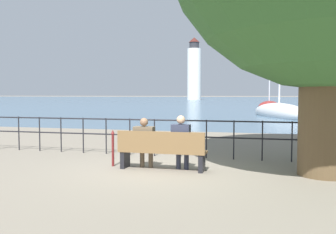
# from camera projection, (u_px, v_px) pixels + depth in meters

# --- Properties ---
(ground_plane) EXTENTS (1000.00, 1000.00, 0.00)m
(ground_plane) POSITION_uv_depth(u_px,v_px,m) (162.00, 170.00, 8.64)
(ground_plane) COLOR gray
(harbor_water) EXTENTS (600.00, 300.00, 0.01)m
(harbor_water) POSITION_uv_depth(u_px,v_px,m) (262.00, 99.00, 162.00)
(harbor_water) COLOR slate
(harbor_water) RESTS_ON ground_plane
(park_bench) EXTENTS (2.04, 0.45, 0.90)m
(park_bench) POSITION_uv_depth(u_px,v_px,m) (162.00, 151.00, 8.55)
(park_bench) COLOR brown
(park_bench) RESTS_ON ground_plane
(seated_person_left) EXTENTS (0.48, 0.35, 1.19)m
(seated_person_left) POSITION_uv_depth(u_px,v_px,m) (145.00, 141.00, 8.73)
(seated_person_left) COLOR brown
(seated_person_left) RESTS_ON ground_plane
(seated_person_right) EXTENTS (0.42, 0.35, 1.26)m
(seated_person_right) POSITION_uv_depth(u_px,v_px,m) (181.00, 140.00, 8.50)
(seated_person_right) COLOR #2D3347
(seated_person_right) RESTS_ON ground_plane
(promenade_railing) EXTENTS (13.31, 0.04, 1.05)m
(promenade_railing) POSITION_uv_depth(u_px,v_px,m) (180.00, 132.00, 10.33)
(promenade_railing) COLOR black
(promenade_railing) RESTS_ON ground_plane
(closed_umbrella) EXTENTS (0.09, 0.09, 0.89)m
(closed_umbrella) POSITION_uv_depth(u_px,v_px,m) (113.00, 146.00, 9.02)
(closed_umbrella) COLOR maroon
(closed_umbrella) RESTS_ON ground_plane
(sailboat_0) EXTENTS (3.46, 6.27, 8.92)m
(sailboat_0) POSITION_uv_depth(u_px,v_px,m) (269.00, 106.00, 45.47)
(sailboat_0) COLOR maroon
(sailboat_0) RESTS_ON ground_plane
(sailboat_1) EXTENTS (5.05, 8.73, 9.22)m
(sailboat_1) POSITION_uv_depth(u_px,v_px,m) (279.00, 113.00, 29.05)
(sailboat_1) COLOR white
(sailboat_1) RESTS_ON ground_plane
(harbor_lighthouse) EXTENTS (4.68, 4.68, 21.22)m
(harbor_lighthouse) POSITION_uv_depth(u_px,v_px,m) (194.00, 71.00, 127.77)
(harbor_lighthouse) COLOR white
(harbor_lighthouse) RESTS_ON ground_plane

